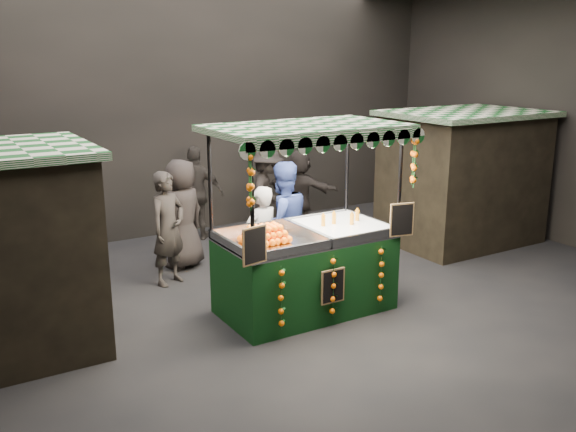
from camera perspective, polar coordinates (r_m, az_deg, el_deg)
ground at (r=9.32m, az=2.79°, el=-8.58°), size 12.00×12.00×0.00m
market_hall at (r=8.57m, az=3.07°, el=12.67°), size 12.10×10.10×5.05m
neighbour_stall_right at (r=12.81m, az=15.64°, el=3.48°), size 3.00×2.20×2.60m
juice_stall at (r=9.00m, az=1.78°, el=-3.67°), size 2.82×1.66×2.73m
vendor_grey at (r=9.75m, az=-2.44°, el=-2.17°), size 0.68×0.51×1.71m
vendor_blue at (r=10.03m, az=-0.53°, el=-0.71°), size 1.01×0.79×2.03m
shopper_0 at (r=10.25m, az=-10.90°, el=-1.12°), size 0.81×0.70×1.87m
shopper_1 at (r=12.70m, az=9.79°, el=1.69°), size 1.07×1.04×1.74m
shopper_2 at (r=12.65m, az=-8.40°, el=2.06°), size 1.18×1.01×1.90m
shopper_3 at (r=12.50m, az=-1.95°, el=2.01°), size 1.31×1.38×1.87m
shopper_4 at (r=10.99m, az=-9.66°, el=0.17°), size 1.10×0.92×1.93m
shopper_5 at (r=13.11m, az=1.05°, el=2.32°), size 1.34×1.62×1.74m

